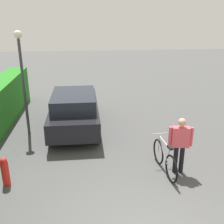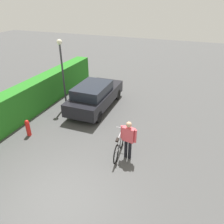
% 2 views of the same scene
% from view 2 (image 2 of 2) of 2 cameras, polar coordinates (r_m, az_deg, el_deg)
% --- Properties ---
extents(ground_plane, '(60.00, 60.00, 0.00)m').
position_cam_2_polar(ground_plane, '(7.57, -13.83, -21.88)').
color(ground_plane, '#454545').
extents(parked_car_near, '(4.40, 1.86, 1.52)m').
position_cam_2_polar(parked_car_near, '(12.16, -4.56, 4.45)').
color(parked_car_near, black).
rests_on(parked_car_near, ground).
extents(bicycle, '(1.75, 0.50, 0.99)m').
position_cam_2_polar(bicycle, '(8.73, 1.89, -9.01)').
color(bicycle, black).
rests_on(bicycle, ground).
extents(person_rider, '(0.27, 0.66, 1.66)m').
position_cam_2_polar(person_rider, '(8.26, 4.37, -6.77)').
color(person_rider, black).
rests_on(person_rider, ground).
extents(street_lamp, '(0.28, 0.28, 3.79)m').
position_cam_2_polar(street_lamp, '(12.14, -13.21, 12.28)').
color(street_lamp, '#38383D').
rests_on(street_lamp, ground).
extents(fire_hydrant, '(0.20, 0.20, 0.81)m').
position_cam_2_polar(fire_hydrant, '(10.58, -21.49, -3.89)').
color(fire_hydrant, red).
rests_on(fire_hydrant, ground).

